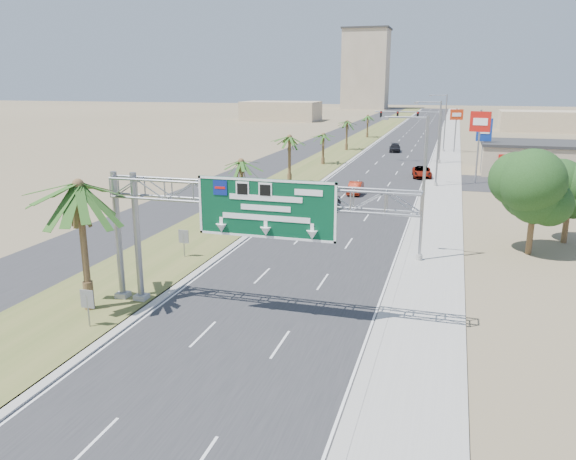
% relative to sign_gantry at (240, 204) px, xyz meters
% --- Properties ---
extents(ground, '(600.00, 600.00, 0.00)m').
position_rel_sign_gantry_xyz_m(ground, '(1.06, -9.93, -6.06)').
color(ground, '#8C7A59').
rests_on(ground, ground).
extents(road, '(12.00, 300.00, 0.02)m').
position_rel_sign_gantry_xyz_m(road, '(1.06, 100.07, -6.05)').
color(road, '#28282B').
rests_on(road, ground).
extents(sidewalk_right, '(4.00, 300.00, 0.10)m').
position_rel_sign_gantry_xyz_m(sidewalk_right, '(9.56, 100.07, -6.01)').
color(sidewalk_right, '#9E9B93').
rests_on(sidewalk_right, ground).
extents(median_grass, '(7.00, 300.00, 0.12)m').
position_rel_sign_gantry_xyz_m(median_grass, '(-8.94, 100.07, -6.00)').
color(median_grass, '#515D29').
rests_on(median_grass, ground).
extents(opposing_road, '(8.00, 300.00, 0.02)m').
position_rel_sign_gantry_xyz_m(opposing_road, '(-15.94, 100.07, -6.05)').
color(opposing_road, '#28282B').
rests_on(opposing_road, ground).
extents(sign_gantry, '(16.75, 1.24, 7.50)m').
position_rel_sign_gantry_xyz_m(sign_gantry, '(0.00, 0.00, 0.00)').
color(sign_gantry, gray).
rests_on(sign_gantry, ground).
extents(palm_near, '(5.70, 5.70, 8.35)m').
position_rel_sign_gantry_xyz_m(palm_near, '(-8.14, -1.93, 0.87)').
color(palm_near, brown).
rests_on(palm_near, ground).
extents(palm_row_b, '(3.99, 3.99, 5.95)m').
position_rel_sign_gantry_xyz_m(palm_row_b, '(-8.44, 22.07, -1.16)').
color(palm_row_b, brown).
rests_on(palm_row_b, ground).
extents(palm_row_c, '(3.99, 3.99, 6.75)m').
position_rel_sign_gantry_xyz_m(palm_row_c, '(-8.44, 38.07, -0.39)').
color(palm_row_c, brown).
rests_on(palm_row_c, ground).
extents(palm_row_d, '(3.99, 3.99, 5.45)m').
position_rel_sign_gantry_xyz_m(palm_row_d, '(-8.44, 56.07, -1.64)').
color(palm_row_d, brown).
rests_on(palm_row_d, ground).
extents(palm_row_e, '(3.99, 3.99, 6.15)m').
position_rel_sign_gantry_xyz_m(palm_row_e, '(-8.44, 75.07, -0.97)').
color(palm_row_e, brown).
rests_on(palm_row_e, ground).
extents(palm_row_f, '(3.99, 3.99, 5.75)m').
position_rel_sign_gantry_xyz_m(palm_row_f, '(-8.44, 100.07, -1.35)').
color(palm_row_f, brown).
rests_on(palm_row_f, ground).
extents(streetlight_near, '(3.27, 0.44, 10.00)m').
position_rel_sign_gantry_xyz_m(streetlight_near, '(8.36, 12.07, -1.36)').
color(streetlight_near, gray).
rests_on(streetlight_near, ground).
extents(streetlight_mid, '(3.27, 0.44, 10.00)m').
position_rel_sign_gantry_xyz_m(streetlight_mid, '(8.36, 42.07, -1.36)').
color(streetlight_mid, gray).
rests_on(streetlight_mid, ground).
extents(streetlight_far, '(3.27, 0.44, 10.00)m').
position_rel_sign_gantry_xyz_m(streetlight_far, '(8.36, 78.07, -1.36)').
color(streetlight_far, gray).
rests_on(streetlight_far, ground).
extents(signal_mast, '(10.28, 0.71, 8.00)m').
position_rel_sign_gantry_xyz_m(signal_mast, '(6.23, 62.05, -1.21)').
color(signal_mast, gray).
rests_on(signal_mast, ground).
extents(store_building, '(18.00, 10.00, 4.00)m').
position_rel_sign_gantry_xyz_m(store_building, '(23.06, 56.07, -4.06)').
color(store_building, tan).
rests_on(store_building, ground).
extents(oak_near, '(4.50, 4.50, 6.80)m').
position_rel_sign_gantry_xyz_m(oak_near, '(16.06, 16.07, -1.53)').
color(oak_near, brown).
rests_on(oak_near, ground).
extents(oak_far, '(3.50, 3.50, 5.60)m').
position_rel_sign_gantry_xyz_m(oak_far, '(19.06, 20.07, -2.24)').
color(oak_far, brown).
rests_on(oak_far, ground).
extents(median_signback_a, '(0.75, 0.08, 2.08)m').
position_rel_sign_gantry_xyz_m(median_signback_a, '(-6.74, -3.93, -4.61)').
color(median_signback_a, gray).
rests_on(median_signback_a, ground).
extents(median_signback_b, '(0.75, 0.08, 2.08)m').
position_rel_sign_gantry_xyz_m(median_signback_b, '(-7.44, 8.07, -4.61)').
color(median_signback_b, gray).
rests_on(median_signback_b, ground).
extents(tower_distant, '(20.00, 16.00, 35.00)m').
position_rel_sign_gantry_xyz_m(tower_distant, '(-30.94, 240.07, 11.44)').
color(tower_distant, tan).
rests_on(tower_distant, ground).
extents(building_distant_left, '(24.00, 14.00, 6.00)m').
position_rel_sign_gantry_xyz_m(building_distant_left, '(-43.94, 150.07, -3.06)').
color(building_distant_left, tan).
rests_on(building_distant_left, ground).
extents(building_distant_right, '(20.00, 12.00, 5.00)m').
position_rel_sign_gantry_xyz_m(building_distant_right, '(31.06, 130.07, -3.56)').
color(building_distant_right, tan).
rests_on(building_distant_right, ground).
extents(car_left_lane, '(1.93, 4.45, 1.49)m').
position_rel_sign_gantry_xyz_m(car_left_lane, '(-0.94, 25.88, -5.31)').
color(car_left_lane, black).
rests_on(car_left_lane, ground).
extents(car_mid_lane, '(1.54, 4.12, 1.34)m').
position_rel_sign_gantry_xyz_m(car_mid_lane, '(0.14, 34.79, -5.38)').
color(car_mid_lane, maroon).
rests_on(car_mid_lane, ground).
extents(car_right_lane, '(2.86, 5.29, 1.41)m').
position_rel_sign_gantry_xyz_m(car_right_lane, '(6.56, 48.44, -5.35)').
color(car_right_lane, gray).
rests_on(car_right_lane, ground).
extents(car_far, '(2.31, 4.91, 1.39)m').
position_rel_sign_gantry_xyz_m(car_far, '(0.24, 75.48, -5.36)').
color(car_far, black).
rests_on(car_far, ground).
extents(pole_sign_red_near, '(2.41, 0.79, 8.90)m').
position_rel_sign_gantry_xyz_m(pole_sign_red_near, '(13.16, 45.64, 0.94)').
color(pole_sign_red_near, gray).
rests_on(pole_sign_red_near, ground).
extents(pole_sign_blue, '(2.02, 0.50, 7.63)m').
position_rel_sign_gantry_xyz_m(pole_sign_blue, '(14.06, 53.65, -0.42)').
color(pole_sign_blue, gray).
rests_on(pole_sign_blue, ground).
extents(pole_sign_red_far, '(2.20, 0.85, 7.70)m').
position_rel_sign_gantry_xyz_m(pole_sign_red_far, '(10.40, 77.18, -0.01)').
color(pole_sign_red_far, gray).
rests_on(pole_sign_red_far, ground).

